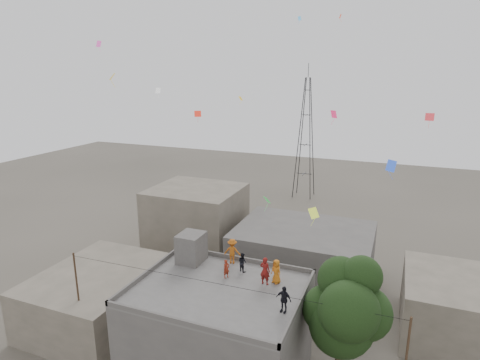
{
  "coord_description": "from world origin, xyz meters",
  "views": [
    {
      "loc": [
        9.18,
        -19.38,
        18.47
      ],
      "look_at": [
        0.7,
        1.73,
        12.45
      ],
      "focal_mm": 30.0,
      "sensor_mm": 36.0,
      "label": 1
    }
  ],
  "objects_px": {
    "transmission_tower": "(306,138)",
    "person_dark_adult": "(284,299)",
    "stair_head_box": "(191,248)",
    "person_red_adult": "(265,271)",
    "tree": "(346,309)"
  },
  "relations": [
    {
      "from": "person_red_adult",
      "to": "person_dark_adult",
      "type": "relative_size",
      "value": 1.17
    },
    {
      "from": "person_dark_adult",
      "to": "transmission_tower",
      "type": "bearing_deg",
      "value": 113.65
    },
    {
      "from": "stair_head_box",
      "to": "tree",
      "type": "bearing_deg",
      "value": -10.74
    },
    {
      "from": "transmission_tower",
      "to": "person_dark_adult",
      "type": "relative_size",
      "value": 13.29
    },
    {
      "from": "stair_head_box",
      "to": "transmission_tower",
      "type": "height_order",
      "value": "transmission_tower"
    },
    {
      "from": "transmission_tower",
      "to": "stair_head_box",
      "type": "bearing_deg",
      "value": -88.77
    },
    {
      "from": "stair_head_box",
      "to": "tree",
      "type": "xyz_separation_m",
      "value": [
        10.57,
        -2.0,
        -1.0
      ]
    },
    {
      "from": "person_red_adult",
      "to": "transmission_tower",
      "type": "bearing_deg",
      "value": -73.98
    },
    {
      "from": "tree",
      "to": "transmission_tower",
      "type": "relative_size",
      "value": 0.45
    },
    {
      "from": "stair_head_box",
      "to": "person_red_adult",
      "type": "bearing_deg",
      "value": -10.58
    },
    {
      "from": "person_dark_adult",
      "to": "person_red_adult",
      "type": "bearing_deg",
      "value": 139.76
    },
    {
      "from": "stair_head_box",
      "to": "transmission_tower",
      "type": "xyz_separation_m",
      "value": [
        -0.8,
        37.4,
        1.97
      ]
    },
    {
      "from": "stair_head_box",
      "to": "person_red_adult",
      "type": "height_order",
      "value": "stair_head_box"
    },
    {
      "from": "tree",
      "to": "person_dark_adult",
      "type": "relative_size",
      "value": 6.04
    },
    {
      "from": "transmission_tower",
      "to": "person_dark_adult",
      "type": "height_order",
      "value": "transmission_tower"
    }
  ]
}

